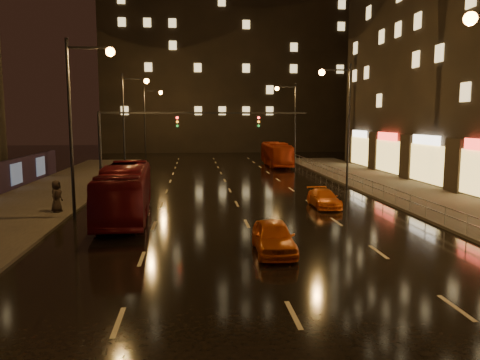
% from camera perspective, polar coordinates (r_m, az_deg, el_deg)
% --- Properties ---
extents(ground, '(140.00, 140.00, 0.00)m').
position_cam_1_polar(ground, '(35.34, -1.00, -1.76)').
color(ground, black).
rests_on(ground, ground).
extents(sidewalk_left, '(7.00, 70.00, 0.15)m').
position_cam_1_polar(sidewalk_left, '(32.11, -25.01, -3.27)').
color(sidewalk_left, '#38332D').
rests_on(sidewalk_left, ground).
extents(sidewalk_right, '(7.00, 70.00, 0.15)m').
position_cam_1_polar(sidewalk_right, '(34.41, 22.78, -2.47)').
color(sidewalk_right, '#38332D').
rests_on(sidewalk_right, ground).
extents(building_distant, '(44.00, 16.00, 36.00)m').
position_cam_1_polar(building_distant, '(87.91, -1.20, 15.53)').
color(building_distant, black).
rests_on(building_distant, ground).
extents(traffic_signal, '(15.31, 0.32, 6.20)m').
position_cam_1_polar(traffic_signal, '(34.85, -9.38, 5.84)').
color(traffic_signal, black).
rests_on(traffic_signal, ground).
extents(railing_right, '(0.05, 56.00, 1.00)m').
position_cam_1_polar(railing_right, '(35.58, 15.87, -0.52)').
color(railing_right, '#99999E').
rests_on(railing_right, sidewalk_right).
extents(bus_red, '(3.15, 10.98, 3.02)m').
position_cam_1_polar(bus_red, '(27.76, -13.85, -1.35)').
color(bus_red, '#4E0B12').
rests_on(bus_red, ground).
extents(bus_curb, '(2.43, 10.15, 2.82)m').
position_cam_1_polar(bus_curb, '(56.81, 4.45, 3.15)').
color(bus_curb, '#A82F10').
rests_on(bus_curb, ground).
extents(taxi_near, '(1.75, 4.10, 1.38)m').
position_cam_1_polar(taxi_near, '(20.02, 4.12, -6.94)').
color(taxi_near, '#CF5713').
rests_on(taxi_near, ground).
extents(taxi_far, '(1.59, 3.87, 1.12)m').
position_cam_1_polar(taxi_far, '(30.73, 10.19, -2.21)').
color(taxi_far, orange).
rests_on(taxi_far, ground).
extents(pedestrian_c, '(0.79, 1.03, 1.89)m').
position_cam_1_polar(pedestrian_c, '(29.88, -21.47, -1.85)').
color(pedestrian_c, black).
rests_on(pedestrian_c, sidewalk_left).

